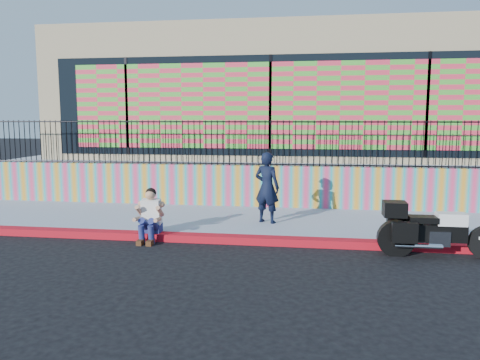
# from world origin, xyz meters

# --- Properties ---
(ground) EXTENTS (90.00, 90.00, 0.00)m
(ground) POSITION_xyz_m (0.00, 0.00, 0.00)
(ground) COLOR black
(ground) RESTS_ON ground
(red_curb) EXTENTS (16.00, 0.30, 0.15)m
(red_curb) POSITION_xyz_m (0.00, 0.00, 0.07)
(red_curb) COLOR red
(red_curb) RESTS_ON ground
(sidewalk) EXTENTS (16.00, 3.00, 0.15)m
(sidewalk) POSITION_xyz_m (0.00, 1.65, 0.07)
(sidewalk) COLOR #919AAE
(sidewalk) RESTS_ON ground
(mural_wall) EXTENTS (16.00, 0.20, 1.10)m
(mural_wall) POSITION_xyz_m (0.00, 3.25, 0.70)
(mural_wall) COLOR #DF3A6A
(mural_wall) RESTS_ON sidewalk
(metal_fence) EXTENTS (15.80, 0.04, 1.20)m
(metal_fence) POSITION_xyz_m (0.00, 3.25, 1.85)
(metal_fence) COLOR black
(metal_fence) RESTS_ON mural_wall
(elevated_platform) EXTENTS (16.00, 10.00, 1.25)m
(elevated_platform) POSITION_xyz_m (0.00, 8.35, 0.62)
(elevated_platform) COLOR #919AAE
(elevated_platform) RESTS_ON ground
(storefront_building) EXTENTS (14.00, 8.06, 4.00)m
(storefront_building) POSITION_xyz_m (0.00, 8.13, 3.25)
(storefront_building) COLOR tan
(storefront_building) RESTS_ON elevated_platform
(police_motorcycle) EXTENTS (2.15, 0.71, 1.34)m
(police_motorcycle) POSITION_xyz_m (3.44, -0.42, 0.56)
(police_motorcycle) COLOR black
(police_motorcycle) RESTS_ON ground
(police_officer) EXTENTS (0.69, 0.57, 1.61)m
(police_officer) POSITION_xyz_m (0.17, 1.31, 0.95)
(police_officer) COLOR black
(police_officer) RESTS_ON sidewalk
(seated_man) EXTENTS (0.54, 0.71, 1.06)m
(seated_man) POSITION_xyz_m (-2.10, -0.13, 0.45)
(seated_man) COLOR navy
(seated_man) RESTS_ON ground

